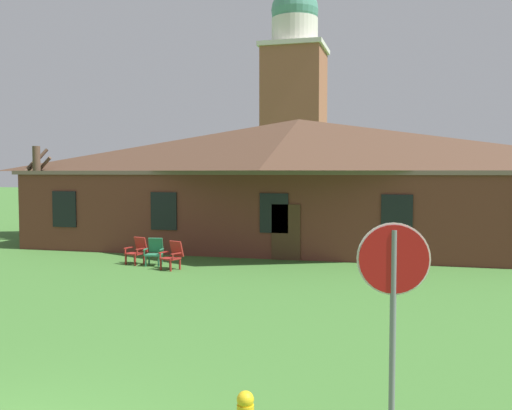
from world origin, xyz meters
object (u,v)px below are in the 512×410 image
(stop_sign, at_px, (393,294))
(lawn_chair_near_door, at_px, (155,251))
(lawn_chair_by_porch, at_px, (137,250))
(lawn_chair_left_end, at_px, (173,255))

(stop_sign, xyz_separation_m, lawn_chair_near_door, (-8.48, 11.97, -1.46))
(stop_sign, distance_m, lawn_chair_by_porch, 15.24)
(stop_sign, height_order, lawn_chair_by_porch, stop_sign)
(lawn_chair_near_door, height_order, lawn_chair_left_end, same)
(lawn_chair_by_porch, height_order, lawn_chair_left_end, same)
(stop_sign, height_order, lawn_chair_left_end, stop_sign)
(stop_sign, height_order, lawn_chair_near_door, stop_sign)
(lawn_chair_by_porch, distance_m, lawn_chair_left_end, 1.85)
(lawn_chair_by_porch, height_order, lawn_chair_near_door, same)
(lawn_chair_left_end, bearing_deg, lawn_chair_near_door, 146.34)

